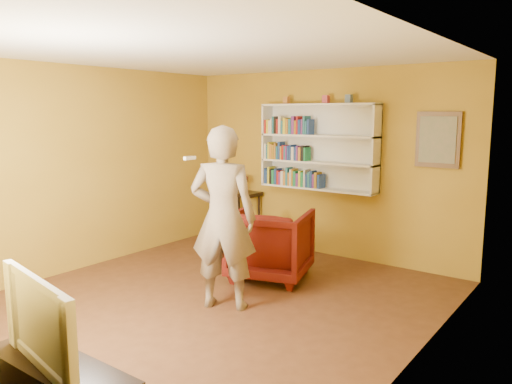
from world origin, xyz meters
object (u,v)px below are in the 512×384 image
at_px(bookshelf, 320,147).
at_px(ruby_lustre, 243,180).
at_px(console_table, 243,201).
at_px(person, 223,218).
at_px(television, 55,320).
at_px(armchair, 271,244).

relative_size(bookshelf, ruby_lustre, 6.54).
bearing_deg(ruby_lustre, console_table, 180.00).
xyz_separation_m(ruby_lustre, person, (1.48, -2.24, -0.05)).
height_order(ruby_lustre, television, ruby_lustre).
relative_size(ruby_lustre, armchair, 0.28).
distance_m(console_table, television, 4.91).
distance_m(armchair, television, 3.43).
bearing_deg(bookshelf, ruby_lustre, -172.94).
height_order(console_table, armchair, armchair).
xyz_separation_m(console_table, television, (1.97, -4.50, 0.07)).
distance_m(bookshelf, television, 4.78).
bearing_deg(television, console_table, 123.89).
distance_m(ruby_lustre, armchair, 1.86).
distance_m(person, television, 2.32).
distance_m(bookshelf, armchair, 1.74).
height_order(person, television, person).
bearing_deg(armchair, bookshelf, -105.33).
xyz_separation_m(bookshelf, ruby_lustre, (-1.29, -0.16, -0.56)).
bearing_deg(bookshelf, person, -85.38).
height_order(bookshelf, person, bookshelf).
bearing_deg(person, television, 78.10).
relative_size(console_table, ruby_lustre, 3.04).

